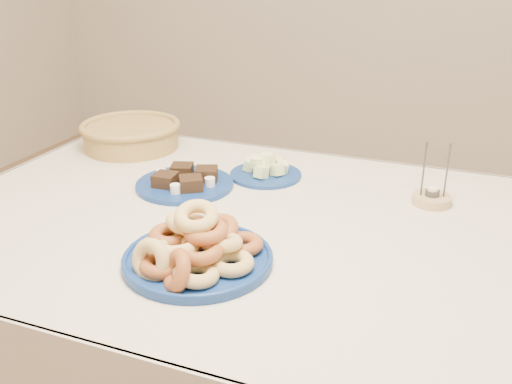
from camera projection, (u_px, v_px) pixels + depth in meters
dining_table at (263, 259)px, 1.45m from camera, size 1.71×1.11×0.75m
donut_platter at (196, 249)px, 1.21m from camera, size 0.42×0.42×0.15m
melon_plate at (266, 170)px, 1.69m from camera, size 0.24×0.24×0.07m
brownie_plate at (185, 182)px, 1.61m from camera, size 0.32×0.32×0.05m
wicker_basket at (131, 134)px, 1.92m from camera, size 0.36×0.36×0.09m
candle_holder at (432, 198)px, 1.51m from camera, size 0.12×0.12×0.17m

